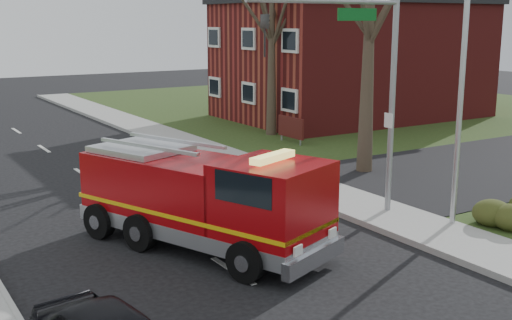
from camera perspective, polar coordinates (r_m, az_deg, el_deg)
ground at (r=15.88m, az=-2.08°, el=-9.83°), size 120.00×120.00×0.00m
sidewalk_right at (r=19.51m, az=13.98°, el=-5.71°), size 2.40×80.00×0.15m
brick_building at (r=40.55m, az=8.60°, el=8.86°), size 15.40×10.40×7.25m
health_center_sign at (r=31.33m, az=3.12°, el=2.89°), size 0.12×2.00×1.40m
hedge_corner at (r=20.83m, az=21.42°, el=-3.61°), size 2.80×2.00×0.90m
bare_tree_far at (r=33.27m, az=1.42°, el=13.15°), size 5.25×5.25×10.50m
traffic_signal_mast at (r=19.03m, az=9.33°, el=8.29°), size 5.29×0.18×6.80m
streetlight_pole at (r=19.01m, az=17.76°, el=7.40°), size 1.48×0.16×8.40m
fire_engine at (r=17.09m, az=-4.65°, el=-3.68°), size 4.82×7.48×2.85m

